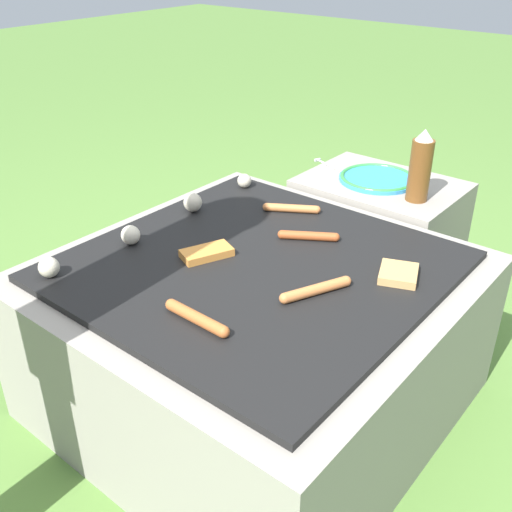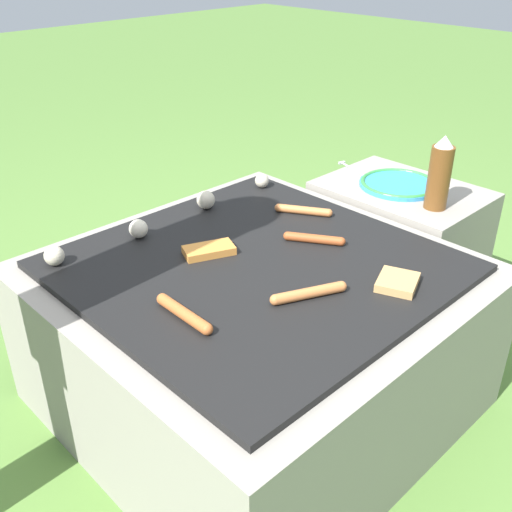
% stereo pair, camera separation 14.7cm
% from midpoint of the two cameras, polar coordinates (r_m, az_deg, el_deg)
% --- Properties ---
extents(ground_plane, '(14.00, 14.00, 0.00)m').
position_cam_midpoint_polar(ground_plane, '(1.74, -2.49, -13.46)').
color(ground_plane, '#567F38').
extents(grill, '(0.96, 0.96, 0.44)m').
position_cam_midpoint_polar(grill, '(1.60, -2.65, -7.68)').
color(grill, gray).
rests_on(grill, ground_plane).
extents(side_ledge, '(0.37, 0.50, 0.44)m').
position_cam_midpoint_polar(side_ledge, '(2.08, 9.37, 1.29)').
color(side_ledge, gray).
rests_on(side_ledge, ground_plane).
extents(sausage_front_center, '(0.03, 0.18, 0.03)m').
position_cam_midpoint_polar(sausage_front_center, '(1.27, -9.01, -5.94)').
color(sausage_front_center, '#B7602D').
rests_on(sausage_front_center, grill).
extents(sausage_mid_right, '(0.17, 0.09, 0.02)m').
position_cam_midpoint_polar(sausage_mid_right, '(1.35, 2.64, -3.30)').
color(sausage_mid_right, '#C6753D').
rests_on(sausage_mid_right, grill).
extents(sausage_front_right, '(0.10, 0.14, 0.02)m').
position_cam_midpoint_polar(sausage_front_right, '(1.59, 2.39, 1.87)').
color(sausage_front_right, '#A34C23').
rests_on(sausage_front_right, grill).
extents(sausage_front_left, '(0.10, 0.15, 0.02)m').
position_cam_midpoint_polar(sausage_front_left, '(1.75, 0.98, 4.51)').
color(sausage_front_left, '#C6753D').
rests_on(sausage_front_left, grill).
extents(bread_slice_center, '(0.12, 0.12, 0.02)m').
position_cam_midpoint_polar(bread_slice_center, '(1.44, 10.60, -1.77)').
color(bread_slice_center, tan).
rests_on(bread_slice_center, grill).
extents(bread_slice_right, '(0.14, 0.11, 0.02)m').
position_cam_midpoint_polar(bread_slice_right, '(1.52, -7.50, 0.22)').
color(bread_slice_right, '#D18438').
rests_on(bread_slice_right, grill).
extents(mushroom_row, '(0.76, 0.07, 0.05)m').
position_cam_midpoint_polar(mushroom_row, '(1.68, -11.85, 3.35)').
color(mushroom_row, beige).
rests_on(mushroom_row, grill).
extents(plate_colorful, '(0.25, 0.25, 0.02)m').
position_cam_midpoint_polar(plate_colorful, '(2.00, 9.44, 7.27)').
color(plate_colorful, '#338CCC').
rests_on(plate_colorful, side_ledge).
extents(condiment_bottle, '(0.07, 0.07, 0.22)m').
position_cam_midpoint_polar(condiment_bottle, '(1.84, 13.18, 8.19)').
color(condiment_bottle, brown).
rests_on(condiment_bottle, side_ledge).
extents(fork_utensil, '(0.08, 0.21, 0.01)m').
position_cam_midpoint_polar(fork_utensil, '(2.09, 5.44, 8.33)').
color(fork_utensil, silver).
rests_on(fork_utensil, side_ledge).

